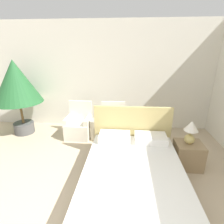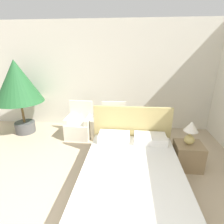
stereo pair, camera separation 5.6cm
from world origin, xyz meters
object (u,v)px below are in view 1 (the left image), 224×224
at_px(armchair_near_window_left, 79,127).
at_px(side_table, 95,129).
at_px(table_lamp, 191,130).
at_px(armchair_near_window_right, 113,128).
at_px(potted_palm, 16,84).
at_px(bed, 133,175).
at_px(nightstand, 188,155).

height_order(armchair_near_window_left, side_table, armchair_near_window_left).
bearing_deg(table_lamp, armchair_near_window_right, 145.26).
relative_size(armchair_near_window_right, potted_palm, 0.47).
relative_size(bed, armchair_near_window_right, 2.34).
bearing_deg(side_table, nightstand, -26.31).
xyz_separation_m(bed, armchair_near_window_left, (-1.34, 1.74, -0.01)).
bearing_deg(armchair_near_window_left, nightstand, -21.87).
bearing_deg(nightstand, armchair_near_window_right, 145.52).
xyz_separation_m(table_lamp, side_table, (-1.95, 0.97, -0.52)).
xyz_separation_m(bed, side_table, (-0.90, 1.67, -0.02)).
bearing_deg(armchair_near_window_right, side_table, -173.82).
bearing_deg(potted_palm, table_lamp, -16.08).
distance_m(bed, table_lamp, 1.36).
relative_size(armchair_near_window_right, table_lamp, 2.00).
distance_m(armchair_near_window_left, potted_palm, 1.90).
relative_size(armchair_near_window_right, nightstand, 1.81).
xyz_separation_m(potted_palm, nightstand, (3.98, -1.14, -1.10)).
xyz_separation_m(bed, armchair_near_window_right, (-0.45, 1.74, -0.01)).
distance_m(armchair_near_window_right, side_table, 0.45).
xyz_separation_m(nightstand, side_table, (-1.97, 0.98, 0.00)).
height_order(bed, armchair_near_window_right, bed).
bearing_deg(table_lamp, potted_palm, 163.92).
bearing_deg(nightstand, side_table, 153.69).
bearing_deg(armchair_near_window_right, potted_palm, 174.49).
relative_size(armchair_near_window_left, table_lamp, 2.00).
height_order(armchair_near_window_right, side_table, armchair_near_window_right).
xyz_separation_m(armchair_near_window_left, table_lamp, (2.40, -1.05, 0.50)).
distance_m(bed, nightstand, 1.28).
bearing_deg(nightstand, armchair_near_window_left, 156.53).
xyz_separation_m(armchair_near_window_left, potted_palm, (-1.56, 0.10, 1.07)).
relative_size(table_lamp, side_table, 0.89).
height_order(armchair_near_window_left, table_lamp, table_lamp).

